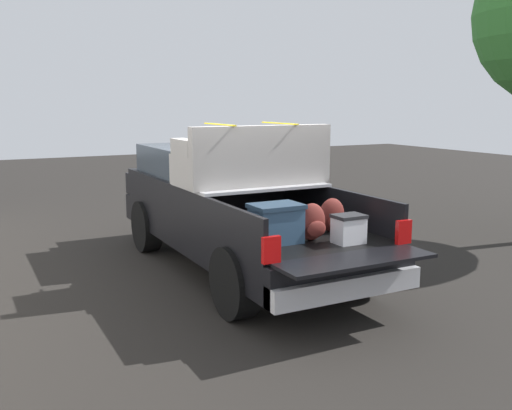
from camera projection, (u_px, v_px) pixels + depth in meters
ground_plane at (238, 270)px, 8.70m from camera, size 40.00×40.00×0.00m
pickup_truck at (228, 204)px, 8.83m from camera, size 6.05×2.08×2.23m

